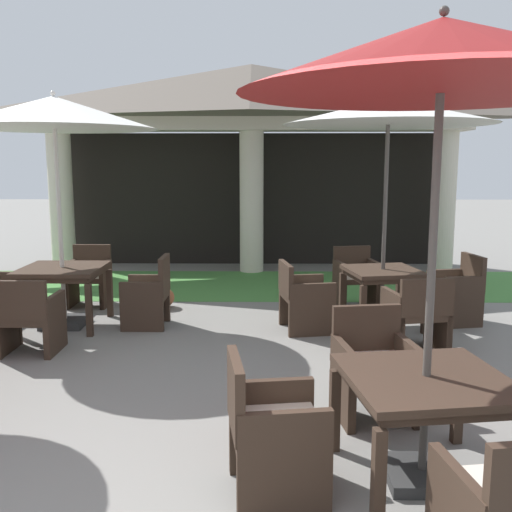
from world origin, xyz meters
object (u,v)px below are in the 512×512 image
Objects in this scene: patio_chair_near_foreground_north at (89,278)px; patio_umbrella_mid_right at (442,59)px; patio_chair_mid_left_north at (355,279)px; terracotta_urn at (162,297)px; patio_umbrella_mid_left at (388,113)px; patio_chair_near_foreground_south at (30,318)px; patio_chair_mid_left_east at (457,292)px; patio_chair_near_foreground_east at (149,295)px; patio_chair_mid_left_west at (304,297)px; patio_table_near_foreground at (63,275)px; patio_chair_mid_left_south at (417,315)px; patio_chair_mid_right_west at (271,431)px; patio_table_mid_right at (426,389)px; patio_chair_mid_right_north at (373,368)px; patio_umbrella_near_foreground at (54,115)px; patio_table_mid_left at (383,277)px.

patio_chair_near_foreground_north is 0.29× the size of patio_umbrella_mid_right.
terracotta_urn is (-2.77, -0.08, -0.26)m from patio_chair_mid_left_north.
terracotta_urn is (-2.95, 0.91, -2.49)m from patio_umbrella_mid_left.
patio_chair_near_foreground_south is 5.19m from patio_chair_mid_left_east.
patio_chair_mid_left_north is at bearing 179.56° from patio_chair_near_foreground_north.
patio_chair_near_foreground_north is 0.96× the size of patio_chair_near_foreground_east.
patio_chair_near_foreground_south is 3.17m from patio_chair_mid_left_west.
patio_chair_mid_left_south reaches higher than patio_table_near_foreground.
patio_chair_near_foreground_east is 1.05× the size of patio_chair_mid_left_north.
patio_chair_mid_right_west is at bearing -72.29° from terracotta_urn.
patio_chair_near_foreground_south is 0.75× the size of patio_table_mid_right.
patio_umbrella_mid_right is 5.76m from terracotta_urn.
patio_chair_mid_left_south is 1.83m from patio_chair_mid_right_north.
patio_chair_near_foreground_north reaches higher than patio_table_mid_right.
patio_chair_near_foreground_east is (1.07, -1.08, -0.01)m from patio_chair_near_foreground_north.
patio_table_mid_right is 3.03× the size of terracotta_urn.
patio_table_near_foreground is at bearing 134.60° from patio_table_mid_right.
patio_chair_mid_left_north is at bearing 14.96° from patio_table_near_foreground.
patio_chair_near_foreground_south reaches higher than patio_table_mid_right.
patio_chair_mid_right_west is (-2.45, -3.96, -0.00)m from patio_chair_mid_left_east.
patio_chair_mid_left_east is 4.67m from patio_umbrella_mid_right.
patio_chair_mid_left_east is (5.02, 0.21, -2.21)m from patio_umbrella_near_foreground.
patio_umbrella_near_foreground reaches higher than patio_chair_mid_left_east.
patio_umbrella_mid_left is 3.35× the size of patio_chair_mid_left_south.
patio_chair_near_foreground_north is 4.67m from patio_chair_mid_left_south.
patio_table_near_foreground is 1.11m from patio_chair_near_foreground_east.
patio_umbrella_mid_right is at bearing -145.18° from patio_chair_near_foreground_east.
patio_table_mid_right is at bearing 127.47° from patio_chair_near_foreground_north.
patio_chair_near_foreground_east reaches higher than patio_chair_mid_right_west.
patio_chair_mid_left_east is 0.30× the size of patio_umbrella_mid_right.
patio_chair_near_foreground_east is at bearing -179.31° from patio_table_mid_left.
patio_table_mid_right is at bearing 90.00° from patio_chair_mid_right_west.
patio_umbrella_near_foreground is at bearing 90.00° from patio_chair_near_foreground_north.
patio_chair_near_foreground_east is 2.95m from patio_chair_mid_left_north.
patio_chair_mid_right_north is at bearing -56.72° from terracotta_urn.
patio_chair_mid_left_north is 4.95m from patio_chair_mid_right_west.
patio_chair_mid_right_west is (-1.45, -3.78, -0.23)m from patio_table_mid_left.
patio_table_mid_right is 1.29× the size of patio_chair_mid_right_north.
patio_umbrella_mid_left is 3.38× the size of patio_chair_mid_left_west.
patio_chair_mid_right_north is at bearing 73.20° from patio_chair_mid_left_north.
patio_table_mid_right is (2.48, -3.61, 0.23)m from patio_chair_near_foreground_east.
patio_chair_mid_left_south is at bearing -123.50° from patio_chair_mid_right_north.
patio_chair_near_foreground_south is at bearing -90.27° from patio_table_near_foreground.
patio_table_mid_left is at bearing 90.00° from patio_chair_mid_left_west.
patio_chair_mid_left_north reaches higher than patio_chair_mid_left_west.
patio_umbrella_mid_left is at bearing 15.65° from patio_chair_near_foreground_south.
terracotta_urn is at bearing 118.62° from patio_table_mid_right.
patio_table_mid_right reaches higher than terracotta_urn.
patio_chair_mid_right_north is 0.99× the size of patio_chair_mid_right_west.
patio_umbrella_near_foreground is 4.55m from patio_chair_mid_left_north.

